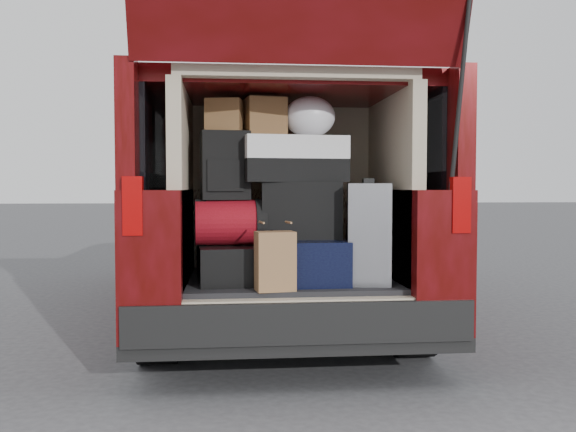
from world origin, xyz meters
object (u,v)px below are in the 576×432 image
(backpack, at_px, (225,166))
(twotone_duffel, at_px, (294,159))
(black_soft_case, at_px, (301,210))
(black_hardshell, at_px, (232,263))
(kraft_bag, at_px, (275,261))
(silver_roller, at_px, (368,233))
(red_duffel, at_px, (230,222))
(navy_hardshell, at_px, (302,260))

(backpack, height_order, twotone_duffel, backpack)
(black_soft_case, relative_size, twotone_duffel, 0.77)
(black_hardshell, height_order, kraft_bag, kraft_bag)
(silver_roller, relative_size, black_soft_case, 1.25)
(red_duffel, bearing_deg, black_soft_case, -2.42)
(black_hardshell, distance_m, kraft_bag, 0.43)
(navy_hardshell, xyz_separation_m, kraft_bag, (-0.19, -0.31, 0.03))
(navy_hardshell, bearing_deg, black_hardshell, 172.86)
(kraft_bag, distance_m, backpack, 0.70)
(silver_roller, height_order, kraft_bag, silver_roller)
(black_soft_case, xyz_separation_m, twotone_duffel, (-0.04, 0.03, 0.31))
(navy_hardshell, bearing_deg, black_soft_case, 98.37)
(black_hardshell, distance_m, backpack, 0.59)
(silver_roller, height_order, black_soft_case, black_soft_case)
(silver_roller, xyz_separation_m, red_duffel, (-0.81, 0.10, 0.06))
(navy_hardshell, distance_m, twotone_duffel, 0.61)
(silver_roller, xyz_separation_m, kraft_bag, (-0.57, -0.24, -0.13))
(silver_roller, xyz_separation_m, black_soft_case, (-0.39, 0.10, 0.13))
(kraft_bag, height_order, twotone_duffel, twotone_duffel)
(navy_hardshell, height_order, kraft_bag, kraft_bag)
(black_soft_case, height_order, twotone_duffel, twotone_duffel)
(silver_roller, distance_m, backpack, 0.94)
(black_hardshell, relative_size, silver_roller, 0.94)
(backpack, relative_size, twotone_duffel, 0.67)
(silver_roller, bearing_deg, black_hardshell, -178.24)
(backpack, bearing_deg, kraft_bag, -60.51)
(navy_hardshell, distance_m, backpack, 0.73)
(navy_hardshell, xyz_separation_m, red_duffel, (-0.43, 0.02, 0.23))
(black_hardshell, bearing_deg, red_duffel, -121.35)
(silver_roller, relative_size, twotone_duffel, 0.96)
(black_hardshell, height_order, silver_roller, silver_roller)
(silver_roller, relative_size, red_duffel, 1.42)
(black_hardshell, relative_size, kraft_bag, 1.70)
(navy_hardshell, relative_size, silver_roller, 1.00)
(kraft_bag, bearing_deg, silver_roller, 13.94)
(backpack, bearing_deg, red_duffel, -52.79)
(black_hardshell, distance_m, red_duffel, 0.25)
(navy_hardshell, distance_m, red_duffel, 0.49)
(black_soft_case, bearing_deg, silver_roller, -12.40)
(black_hardshell, xyz_separation_m, kraft_bag, (0.23, -0.35, 0.05))
(navy_hardshell, height_order, twotone_duffel, twotone_duffel)
(silver_roller, bearing_deg, navy_hardshell, 179.20)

